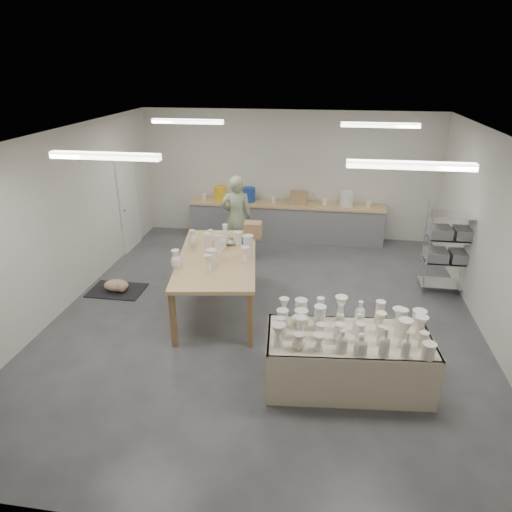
% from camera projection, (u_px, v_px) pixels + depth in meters
% --- Properties ---
extents(room, '(8.00, 8.02, 3.00)m').
position_uv_depth(room, '(260.00, 197.00, 7.11)').
color(room, '#424449').
rests_on(room, ground).
extents(back_counter, '(4.60, 0.60, 1.24)m').
position_uv_depth(back_counter, '(285.00, 220.00, 10.98)').
color(back_counter, tan).
rests_on(back_counter, ground).
extents(wire_shelf, '(0.88, 0.48, 1.80)m').
position_uv_depth(wire_shelf, '(450.00, 245.00, 8.29)').
color(wire_shelf, silver).
rests_on(wire_shelf, ground).
extents(drying_table, '(2.21, 1.20, 1.12)m').
position_uv_depth(drying_table, '(347.00, 356.00, 5.99)').
color(drying_table, olive).
rests_on(drying_table, ground).
extents(work_table, '(1.66, 2.74, 1.34)m').
position_uv_depth(work_table, '(220.00, 254.00, 7.80)').
color(work_table, tan).
rests_on(work_table, ground).
extents(rug, '(1.00, 0.70, 0.02)m').
position_uv_depth(rug, '(117.00, 290.00, 8.63)').
color(rug, black).
rests_on(rug, ground).
extents(cat, '(0.48, 0.36, 0.20)m').
position_uv_depth(cat, '(117.00, 285.00, 8.57)').
color(cat, white).
rests_on(cat, rug).
extents(potter, '(0.73, 0.54, 1.84)m').
position_uv_depth(potter, '(236.00, 218.00, 9.74)').
color(potter, '#96A680').
rests_on(potter, ground).
extents(red_stool, '(0.43, 0.43, 0.35)m').
position_uv_depth(red_stool, '(239.00, 240.00, 10.22)').
color(red_stool, '#AE2C18').
rests_on(red_stool, ground).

